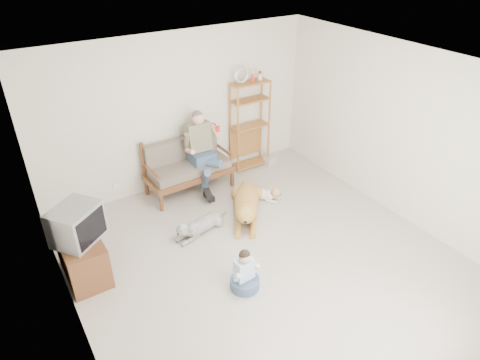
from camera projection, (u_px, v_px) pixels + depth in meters
floor at (269, 264)px, 6.00m from camera, size 5.50×5.50×0.00m
ceiling at (278, 76)px, 4.61m from camera, size 5.50×5.50×0.00m
wall_back at (178, 112)px, 7.30m from camera, size 5.00×0.00×5.00m
wall_left at (65, 253)px, 4.16m from camera, size 0.00×5.50×5.50m
wall_right at (407, 137)px, 6.45m from camera, size 0.00×5.50×5.50m
loveseat at (187, 165)px, 7.49m from camera, size 1.52×0.75×0.95m
man at (204, 158)px, 7.32m from camera, size 0.55×0.79×1.27m
etagere at (250, 125)px, 8.02m from camera, size 0.76×0.33×2.00m
book_stack at (270, 160)px, 8.50m from camera, size 0.26×0.21×0.15m
tv_stand at (82, 258)px, 5.67m from camera, size 0.51×0.91×0.60m
crt_tv at (77, 224)px, 5.40m from camera, size 0.76×0.73×0.49m
wall_outlet at (116, 185)px, 7.26m from camera, size 0.12×0.02×0.08m
golden_retriever at (246, 205)px, 6.92m from camera, size 1.02×1.43×0.50m
shaggy_dog at (199, 226)px, 6.56m from camera, size 1.06×0.43×0.32m
terrier at (266, 194)px, 7.37m from camera, size 0.49×0.59×0.27m
child at (245, 274)px, 5.52m from camera, size 0.39×0.39×0.61m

